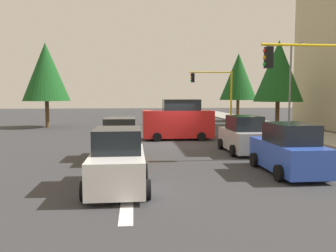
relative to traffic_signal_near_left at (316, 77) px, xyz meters
name	(u,v)px	position (x,y,z in m)	size (l,w,h in m)	color
ground_plane	(178,144)	(-6.00, -5.67, -3.90)	(120.00, 120.00, 0.00)	#353538
sidewalk_kerb	(298,132)	(-11.00, 4.83, -3.83)	(80.00, 4.00, 0.15)	gray
lane_arrow_near	(127,201)	(5.51, -8.67, -3.90)	(2.40, 1.10, 1.10)	silver
traffic_signal_near_left	(316,77)	(0.00, 0.00, 0.00)	(0.36, 4.59, 5.50)	yellow
traffic_signal_far_left	(215,87)	(-20.00, 0.02, 0.07)	(0.36, 4.59, 5.61)	yellow
street_lamp_curbside	(293,78)	(-9.61, 3.53, 0.45)	(2.15, 0.28, 7.00)	slate
tree_roadside_far	(238,77)	(-24.00, 3.83, 1.32)	(4.35, 4.35, 7.96)	brown
tree_opposite_side	(46,72)	(-18.00, -16.67, 1.35)	(4.37, 4.37, 7.99)	brown
tree_roadside_mid	(279,71)	(-14.00, 4.33, 1.28)	(4.32, 4.32, 7.90)	brown
delivery_van_red	(178,121)	(-8.00, -5.41, -2.62)	(2.22, 4.80, 2.77)	red
car_silver	(243,136)	(-2.29, -2.67, -3.01)	(3.91, 1.99, 1.98)	#B2B5BA
car_white	(118,162)	(4.18, -8.99, -3.01)	(3.78, 2.01, 1.98)	white
car_blue	(288,151)	(2.58, -2.47, -3.01)	(4.02, 1.98, 1.98)	blue
car_orange	(120,141)	(-1.05, -9.13, -3.01)	(3.67, 1.97, 1.98)	orange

